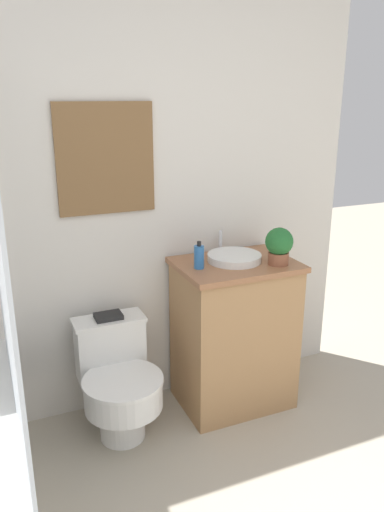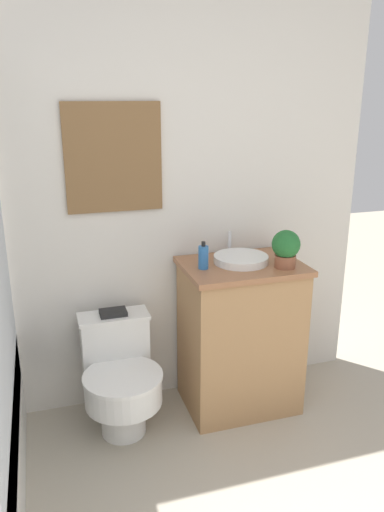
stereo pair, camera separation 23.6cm
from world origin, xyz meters
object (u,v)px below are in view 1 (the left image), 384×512
Objects in this scene: soap_bottle at (199,257)px; book_on_tank at (108,316)px; toilet at (118,381)px; sink at (234,257)px; potted_plant at (279,245)px.

book_on_tank is at bearing 163.93° from soap_bottle.
toilet is 0.34m from book_on_tank.
book_on_tank reaches higher than toilet.
toilet is 1.83× the size of sink.
book_on_tank is (-0.69, 0.10, -0.27)m from sink.
potted_plant is (0.19, -0.14, 0.09)m from sink.
potted_plant is (0.88, -0.09, 0.66)m from toilet.
toilet is at bearing 173.88° from potted_plant.
soap_bottle is at bearing 165.76° from potted_plant.
book_on_tank is (-0.46, 0.13, -0.31)m from soap_bottle.
toilet is 1.11m from potted_plant.
potted_plant is at bearing -15.21° from book_on_tank.
potted_plant is at bearing -6.12° from toilet.
soap_bottle reaches higher than toilet.
potted_plant reaches higher than sink.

